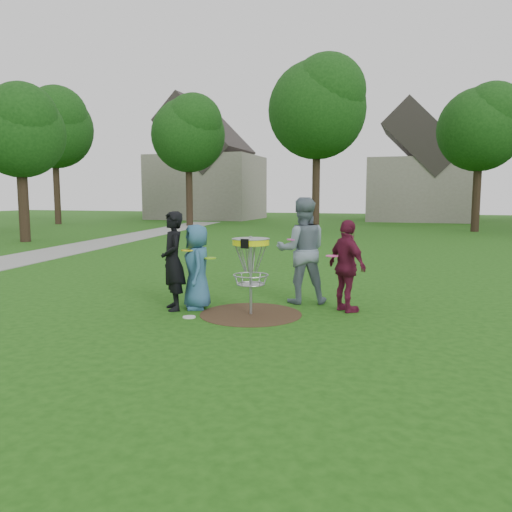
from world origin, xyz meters
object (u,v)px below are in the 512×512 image
(player_blue, at_px, (197,267))
(player_black, at_px, (173,261))
(disc_golf_basket, at_px, (251,257))
(player_maroon, at_px, (347,266))
(player_grey, at_px, (302,251))

(player_blue, xyz_separation_m, player_black, (-0.38, -0.21, 0.12))
(disc_golf_basket, bearing_deg, player_maroon, 24.83)
(player_blue, distance_m, player_grey, 2.06)
(player_blue, height_order, player_grey, player_grey)
(player_black, height_order, disc_golf_basket, player_black)
(player_grey, height_order, player_maroon, player_grey)
(player_grey, bearing_deg, player_black, 14.22)
(player_black, bearing_deg, disc_golf_basket, 55.27)
(player_grey, xyz_separation_m, disc_golf_basket, (-0.64, -1.23, -0.00))
(player_black, bearing_deg, player_maroon, 67.00)
(player_blue, relative_size, disc_golf_basket, 1.13)
(player_black, relative_size, player_maroon, 1.09)
(player_grey, bearing_deg, disc_golf_basket, 44.74)
(player_black, xyz_separation_m, player_maroon, (3.03, 0.81, -0.07))
(player_blue, bearing_deg, player_black, -90.36)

